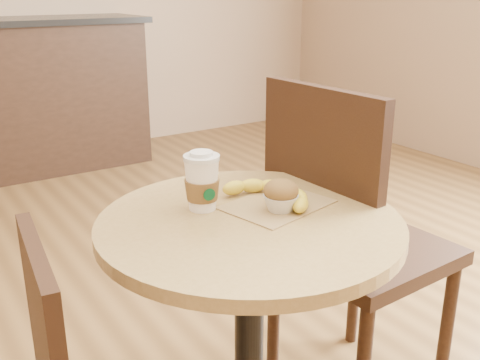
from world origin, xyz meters
The scene contains 6 objects.
cafe_table centered at (0.11, 0.11, 0.53)m, with size 0.69×0.69×0.75m.
chair_right centered at (0.52, 0.21, 0.55)m, with size 0.46×0.46×1.00m.
kraft_bag centered at (0.21, 0.14, 0.75)m, with size 0.24×0.18×0.00m, color olive.
coffee_cup centered at (0.05, 0.22, 0.81)m, with size 0.08×0.08×0.14m.
muffin centered at (0.19, 0.11, 0.79)m, with size 0.08×0.08×0.07m.
banana centered at (0.21, 0.17, 0.77)m, with size 0.17×0.24×0.03m, color yellow, non-canonical shape.
Camera 1 is at (-0.54, -0.84, 1.24)m, focal length 42.00 mm.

